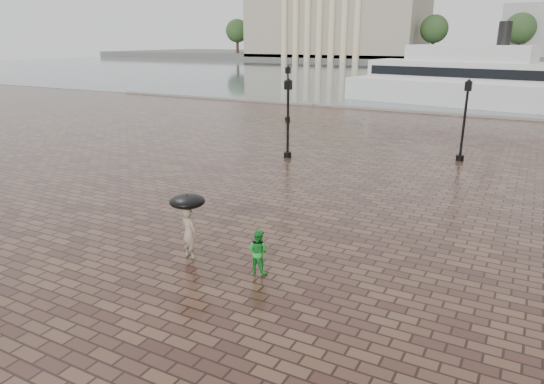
{
  "coord_description": "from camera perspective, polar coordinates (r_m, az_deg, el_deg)",
  "views": [
    {
      "loc": [
        6.33,
        -14.8,
        6.59
      ],
      "look_at": [
        -1.47,
        -0.33,
        1.4
      ],
      "focal_mm": 32.0,
      "sensor_mm": 36.0,
      "label": 1
    }
  ],
  "objects": [
    {
      "name": "harbour_water",
      "position": [
        107.19,
        25.51,
        12.34
      ],
      "size": [
        240.0,
        240.0,
        0.0
      ],
      "primitive_type": "plane",
      "color": "#495458",
      "rests_on": "ground"
    },
    {
      "name": "child_pedestrian",
      "position": [
        14.25,
        -1.64,
        -7.01
      ],
      "size": [
        0.7,
        0.56,
        1.36
      ],
      "primitive_type": "imported",
      "rotation": [
        0.0,
        0.0,
        3.06
      ],
      "color": "#1B942F",
      "rests_on": "ground"
    },
    {
      "name": "far_trees",
      "position": [
        152.96,
        27.18,
        16.75
      ],
      "size": [
        188.0,
        8.0,
        13.5
      ],
      "color": "#2D2119",
      "rests_on": "ground"
    },
    {
      "name": "umbrella",
      "position": [
        15.08,
        -9.94,
        -1.1
      ],
      "size": [
        1.1,
        1.1,
        1.13
      ],
      "color": "black",
      "rests_on": "ground"
    },
    {
      "name": "street_lamps",
      "position": [
        33.51,
        14.78,
        9.64
      ],
      "size": [
        21.44,
        14.44,
        4.4
      ],
      "color": "black",
      "rests_on": "ground"
    },
    {
      "name": "ferry_near",
      "position": [
        55.39,
        21.96,
        12.04
      ],
      "size": [
        25.88,
        10.1,
        8.28
      ],
      "rotation": [
        0.0,
        0.0,
        -0.16
      ],
      "color": "silver",
      "rests_on": "ground"
    },
    {
      "name": "museum",
      "position": [
        170.96,
        7.73,
        19.82
      ],
      "size": [
        57.0,
        32.5,
        26.0
      ],
      "color": "gray",
      "rests_on": "ground"
    },
    {
      "name": "far_shore",
      "position": [
        175.01,
        27.08,
        13.85
      ],
      "size": [
        300.0,
        60.0,
        2.0
      ],
      "primitive_type": "cube",
      "color": "#4C4C47",
      "rests_on": "ground"
    },
    {
      "name": "ground",
      "position": [
        17.4,
        4.79,
        -4.81
      ],
      "size": [
        300.0,
        300.0,
        0.0
      ],
      "primitive_type": "plane",
      "color": "#321C17",
      "rests_on": "ground"
    },
    {
      "name": "quay_edge",
      "position": [
        47.69,
        20.64,
        8.47
      ],
      "size": [
        80.0,
        0.6,
        0.3
      ],
      "primitive_type": "cube",
      "color": "slate",
      "rests_on": "ground"
    },
    {
      "name": "adult_pedestrian",
      "position": [
        15.43,
        -9.74,
        -4.72
      ],
      "size": [
        0.66,
        0.49,
        1.63
      ],
      "primitive_type": "imported",
      "rotation": [
        0.0,
        0.0,
        2.96
      ],
      "color": "gray",
      "rests_on": "ground"
    }
  ]
}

